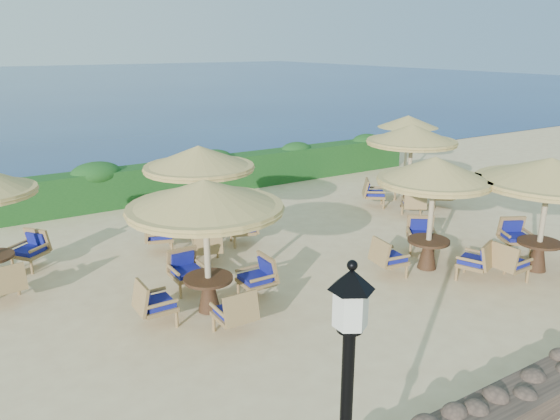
# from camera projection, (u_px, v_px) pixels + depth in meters

# --- Properties ---
(ground) EXTENTS (120.00, 120.00, 0.00)m
(ground) POSITION_uv_depth(u_px,v_px,m) (323.00, 259.00, 13.28)
(ground) COLOR beige
(ground) RESTS_ON ground
(hedge) EXTENTS (18.00, 0.90, 1.20)m
(hedge) POSITION_uv_depth(u_px,v_px,m) (200.00, 177.00, 18.94)
(hedge) COLOR #143F16
(hedge) RESTS_ON ground
(extra_parasol) EXTENTS (2.30, 2.30, 2.41)m
(extra_parasol) POSITION_uv_depth(u_px,v_px,m) (408.00, 122.00, 20.82)
(extra_parasol) COLOR tan
(extra_parasol) RESTS_ON ground
(cafe_set_0) EXTENTS (2.97, 2.97, 2.65)m
(cafe_set_0) POSITION_uv_depth(u_px,v_px,m) (206.00, 220.00, 10.20)
(cafe_set_0) COLOR tan
(cafe_set_0) RESTS_ON ground
(cafe_set_1) EXTENTS (2.71, 2.75, 2.65)m
(cafe_set_1) POSITION_uv_depth(u_px,v_px,m) (433.00, 192.00, 12.22)
(cafe_set_1) COLOR tan
(cafe_set_1) RESTS_ON ground
(cafe_set_2) EXTENTS (3.19, 3.19, 2.65)m
(cafe_set_2) POSITION_uv_depth(u_px,v_px,m) (548.00, 187.00, 12.06)
(cafe_set_2) COLOR tan
(cafe_set_2) RESTS_ON ground
(cafe_set_4) EXTENTS (2.88, 2.88, 2.65)m
(cafe_set_4) POSITION_uv_depth(u_px,v_px,m) (200.00, 179.00, 13.52)
(cafe_set_4) COLOR tan
(cafe_set_4) RESTS_ON ground
(cafe_set_5) EXTENTS (2.81, 2.81, 2.65)m
(cafe_set_5) POSITION_uv_depth(u_px,v_px,m) (411.00, 151.00, 16.98)
(cafe_set_5) COLOR tan
(cafe_set_5) RESTS_ON ground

